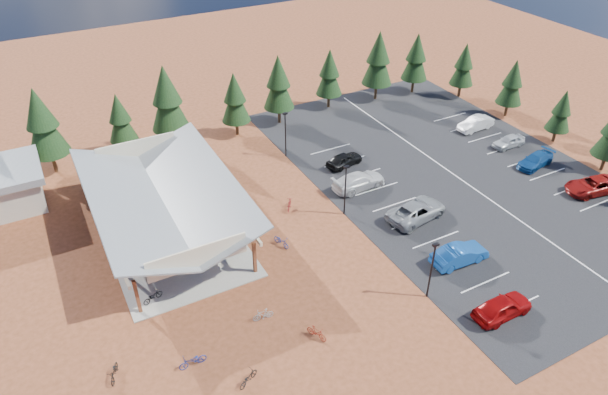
% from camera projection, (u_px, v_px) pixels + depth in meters
% --- Properties ---
extents(ground, '(140.00, 140.00, 0.00)m').
position_uv_depth(ground, '(307.00, 242.00, 46.47)').
color(ground, '#5F3019').
rests_on(ground, ground).
extents(asphalt_lot, '(27.00, 44.00, 0.04)m').
position_uv_depth(asphalt_lot, '(451.00, 172.00, 55.81)').
color(asphalt_lot, black).
rests_on(asphalt_lot, ground).
extents(concrete_pad, '(10.60, 18.60, 0.10)m').
position_uv_depth(concrete_pad, '(169.00, 231.00, 47.66)').
color(concrete_pad, gray).
rests_on(concrete_pad, ground).
extents(bike_pavilion, '(11.65, 19.40, 4.97)m').
position_uv_depth(bike_pavilion, '(163.00, 196.00, 45.52)').
color(bike_pavilion, brown).
rests_on(bike_pavilion, concrete_pad).
extents(lamp_post_0, '(0.50, 0.25, 5.14)m').
position_uv_depth(lamp_post_0, '(432.00, 267.00, 39.45)').
color(lamp_post_0, black).
rests_on(lamp_post_0, ground).
extents(lamp_post_1, '(0.50, 0.25, 5.14)m').
position_uv_depth(lamp_post_1, '(345.00, 187.00, 48.18)').
color(lamp_post_1, black).
rests_on(lamp_post_1, ground).
extents(lamp_post_2, '(0.50, 0.25, 5.14)m').
position_uv_depth(lamp_post_2, '(285.00, 132.00, 56.90)').
color(lamp_post_2, black).
rests_on(lamp_post_2, ground).
extents(trash_bin_0, '(0.60, 0.60, 0.90)m').
position_uv_depth(trash_bin_0, '(258.00, 230.00, 47.12)').
color(trash_bin_0, '#4E311B').
rests_on(trash_bin_0, ground).
extents(trash_bin_1, '(0.60, 0.60, 0.90)m').
position_uv_depth(trash_bin_1, '(245.00, 214.00, 49.15)').
color(trash_bin_1, '#4E311B').
rests_on(trash_bin_1, ground).
extents(pine_1, '(3.97, 3.97, 9.24)m').
position_uv_depth(pine_1, '(42.00, 122.00, 52.80)').
color(pine_1, '#382314').
rests_on(pine_1, ground).
extents(pine_2, '(2.99, 2.99, 6.97)m').
position_uv_depth(pine_2, '(120.00, 118.00, 56.71)').
color(pine_2, '#382314').
rests_on(pine_2, ground).
extents(pine_3, '(4.05, 4.05, 9.44)m').
position_uv_depth(pine_3, '(167.00, 98.00, 57.11)').
color(pine_3, '#382314').
rests_on(pine_3, ground).
extents(pine_4, '(3.23, 3.23, 7.53)m').
position_uv_depth(pine_4, '(235.00, 98.00, 60.06)').
color(pine_4, '#382314').
rests_on(pine_4, ground).
extents(pine_5, '(3.60, 3.60, 8.40)m').
position_uv_depth(pine_5, '(278.00, 82.00, 62.30)').
color(pine_5, '#382314').
rests_on(pine_5, ground).
extents(pine_6, '(3.24, 3.24, 7.54)m').
position_uv_depth(pine_6, '(329.00, 73.00, 66.20)').
color(pine_6, '#382314').
rests_on(pine_6, ground).
extents(pine_7, '(3.85, 3.85, 8.96)m').
position_uv_depth(pine_7, '(378.00, 58.00, 67.79)').
color(pine_7, '#382314').
rests_on(pine_7, ground).
extents(pine_8, '(3.42, 3.42, 7.97)m').
position_uv_depth(pine_8, '(416.00, 57.00, 69.92)').
color(pine_8, '#382314').
rests_on(pine_8, ground).
extents(pine_11, '(2.65, 2.65, 6.16)m').
position_uv_depth(pine_11, '(562.00, 111.00, 59.26)').
color(pine_11, '#382314').
rests_on(pine_11, ground).
extents(pine_12, '(3.06, 3.06, 7.13)m').
position_uv_depth(pine_12, '(512.00, 82.00, 64.31)').
color(pine_12, '#382314').
rests_on(pine_12, ground).
extents(pine_13, '(3.06, 3.06, 7.13)m').
position_uv_depth(pine_13, '(464.00, 65.00, 69.10)').
color(pine_13, '#382314').
rests_on(pine_13, ground).
extents(bike_0, '(1.75, 1.10, 0.87)m').
position_uv_depth(bike_0, '(153.00, 297.00, 40.36)').
color(bike_0, black).
rests_on(bike_0, concrete_pad).
extents(bike_1, '(1.74, 0.66, 1.02)m').
position_uv_depth(bike_1, '(151.00, 242.00, 45.57)').
color(bike_1, '#96989F').
rests_on(bike_1, concrete_pad).
extents(bike_2, '(1.55, 0.62, 0.80)m').
position_uv_depth(bike_2, '(141.00, 228.00, 47.35)').
color(bike_2, '#1C4D8D').
rests_on(bike_2, concrete_pad).
extents(bike_3, '(1.64, 0.60, 0.96)m').
position_uv_depth(bike_3, '(116.00, 194.00, 51.56)').
color(bike_3, maroon).
rests_on(bike_3, concrete_pad).
extents(bike_4, '(1.72, 0.62, 0.90)m').
position_uv_depth(bike_4, '(205.00, 253.00, 44.46)').
color(bike_4, black).
rests_on(bike_4, concrete_pad).
extents(bike_5, '(1.76, 0.87, 1.02)m').
position_uv_depth(bike_5, '(204.00, 238.00, 45.99)').
color(bike_5, '#96989E').
rests_on(bike_5, concrete_pad).
extents(bike_6, '(1.68, 0.76, 0.85)m').
position_uv_depth(bike_6, '(176.00, 203.00, 50.42)').
color(bike_6, '#234D8F').
rests_on(bike_6, concrete_pad).
extents(bike_7, '(1.80, 0.93, 1.04)m').
position_uv_depth(bike_7, '(161.00, 182.00, 53.25)').
color(bike_7, maroon).
rests_on(bike_7, concrete_pad).
extents(bike_8, '(1.22, 1.87, 0.93)m').
position_uv_depth(bike_8, '(114.00, 372.00, 34.85)').
color(bike_8, black).
rests_on(bike_8, ground).
extents(bike_10, '(1.93, 0.72, 1.00)m').
position_uv_depth(bike_10, '(193.00, 361.00, 35.54)').
color(bike_10, navy).
rests_on(bike_10, ground).
extents(bike_11, '(1.11, 1.73, 1.01)m').
position_uv_depth(bike_11, '(317.00, 333.00, 37.52)').
color(bike_11, maroon).
rests_on(bike_11, ground).
extents(bike_12, '(1.75, 1.31, 0.88)m').
position_uv_depth(bike_12, '(248.00, 378.00, 34.52)').
color(bike_12, black).
rests_on(bike_12, ground).
extents(bike_13, '(1.60, 0.58, 0.94)m').
position_uv_depth(bike_13, '(263.00, 315.00, 38.95)').
color(bike_13, '#929599').
rests_on(bike_13, ground).
extents(bike_14, '(1.09, 1.92, 0.96)m').
position_uv_depth(bike_14, '(281.00, 241.00, 45.85)').
color(bike_14, navy).
rests_on(bike_14, ground).
extents(bike_15, '(1.36, 1.65, 1.01)m').
position_uv_depth(bike_15, '(289.00, 205.00, 50.21)').
color(bike_15, maroon).
rests_on(bike_15, ground).
extents(car_0, '(4.74, 1.96, 1.61)m').
position_uv_depth(car_0, '(502.00, 307.00, 39.06)').
color(car_0, '#8C0708').
rests_on(car_0, asphalt_lot).
extents(car_1, '(4.98, 1.90, 1.62)m').
position_uv_depth(car_1, '(460.00, 255.00, 43.83)').
color(car_1, '#134997').
rests_on(car_1, asphalt_lot).
extents(car_2, '(6.30, 3.63, 1.65)m').
position_uv_depth(car_2, '(417.00, 211.00, 48.80)').
color(car_2, gray).
rests_on(car_2, asphalt_lot).
extents(car_3, '(5.64, 2.52, 1.61)m').
position_uv_depth(car_3, '(359.00, 181.00, 52.95)').
color(car_3, silver).
rests_on(car_3, asphalt_lot).
extents(car_4, '(4.41, 2.48, 1.42)m').
position_uv_depth(car_4, '(344.00, 160.00, 56.51)').
color(car_4, black).
rests_on(car_4, asphalt_lot).
extents(car_6, '(5.82, 3.54, 1.51)m').
position_uv_depth(car_6, '(593.00, 186.00, 52.34)').
color(car_6, maroon).
rests_on(car_6, asphalt_lot).
extents(car_7, '(4.91, 2.67, 1.35)m').
position_uv_depth(car_7, '(536.00, 160.00, 56.46)').
color(car_7, navy).
rests_on(car_7, asphalt_lot).
extents(car_8, '(3.89, 1.57, 1.33)m').
position_uv_depth(car_8, '(509.00, 141.00, 59.88)').
color(car_8, '#ACB1B5').
rests_on(car_8, asphalt_lot).
extents(car_9, '(4.69, 1.87, 1.52)m').
position_uv_depth(car_9, '(476.00, 124.00, 63.22)').
color(car_9, silver).
rests_on(car_9, asphalt_lot).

